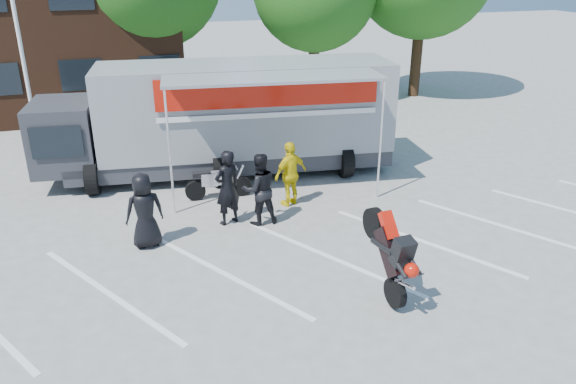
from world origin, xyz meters
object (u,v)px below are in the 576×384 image
spectator_leather_c (259,189)px  flagpole (22,0)px  spectator_leather_a (145,211)px  stunt_bike_rider (376,291)px  spectator_hivis (291,174)px  parked_motorcycle (219,198)px  spectator_leather_b (227,188)px  transporter_truck (233,172)px

spectator_leather_c → flagpole: bearing=-54.8°
spectator_leather_a → stunt_bike_rider: bearing=134.0°
spectator_leather_a → spectator_hivis: 4.10m
parked_motorcycle → spectator_leather_c: size_ratio=1.03×
spectator_leather_b → spectator_leather_c: 0.80m
flagpole → spectator_leather_c: (5.41, -6.82, -4.12)m
transporter_truck → spectator_leather_c: size_ratio=5.71×
flagpole → spectator_leather_a: size_ratio=4.45×
flagpole → transporter_truck: flagpole is taller
flagpole → transporter_truck: size_ratio=0.75×
transporter_truck → stunt_bike_rider: size_ratio=5.35×
spectator_leather_b → spectator_leather_c: size_ratio=1.04×
flagpole → spectator_leather_c: 9.64m
stunt_bike_rider → spectator_leather_b: 4.66m
parked_motorcycle → spectator_leather_a: spectator_leather_a is taller
spectator_hivis → transporter_truck: bearing=-94.5°
transporter_truck → spectator_leather_b: bearing=-97.1°
flagpole → transporter_truck: (5.56, -3.04, -5.05)m
spectator_leather_a → spectator_leather_c: bearing=-180.0°
spectator_leather_a → parked_motorcycle: bearing=-140.9°
flagpole → stunt_bike_rider: (6.82, -10.58, -5.05)m
transporter_truck → parked_motorcycle: bearing=-106.0°
flagpole → stunt_bike_rider: size_ratio=4.04×
spectator_leather_b → spectator_leather_c: bearing=138.3°
stunt_bike_rider → spectator_leather_a: (-4.22, 3.41, 0.90)m
spectator_hivis → spectator_leather_b: bearing=-4.7°
stunt_bike_rider → spectator_leather_a: bearing=136.4°
flagpole → spectator_hivis: size_ratio=4.48×
flagpole → parked_motorcycle: 8.51m
parked_motorcycle → spectator_leather_a: bearing=139.8°
transporter_truck → parked_motorcycle: transporter_truck is taller
stunt_bike_rider → spectator_leather_c: (-1.40, 3.76, 0.93)m
parked_motorcycle → stunt_bike_rider: stunt_bike_rider is taller
flagpole → spectator_hivis: bearing=-42.5°
parked_motorcycle → spectator_leather_a: size_ratio=1.06×
spectator_hivis → flagpole: bearing=-65.1°
spectator_leather_a → spectator_leather_b: size_ratio=0.93×
spectator_leather_b → spectator_leather_a: bearing=-7.0°
parked_motorcycle → stunt_bike_rider: bearing=-156.4°
spectator_leather_a → spectator_leather_c: size_ratio=0.97×
stunt_bike_rider → spectator_hivis: size_ratio=1.11×
transporter_truck → spectator_hivis: size_ratio=5.94×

